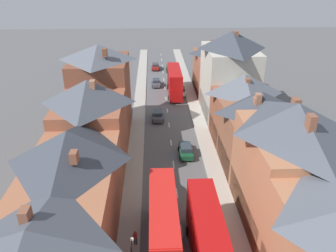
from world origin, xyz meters
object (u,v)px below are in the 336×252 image
(double_decker_bus_far_approaching, at_px, (207,239))
(car_parked_left_a, at_px, (186,150))
(double_decker_bus_mid_street, at_px, (174,81))
(pedestrian_mid_left, at_px, (135,237))
(car_near_silver, at_px, (156,82))
(car_mid_black, at_px, (155,66))
(car_mid_white, at_px, (181,91))
(car_near_blue, at_px, (158,115))
(double_decker_bus_lead, at_px, (163,224))
(car_parked_left_b, at_px, (170,68))

(double_decker_bus_far_approaching, xyz_separation_m, car_parked_left_a, (0.01, 18.26, -2.01))
(double_decker_bus_mid_street, relative_size, pedestrian_mid_left, 6.71)
(double_decker_bus_far_approaching, relative_size, car_near_silver, 2.64)
(double_decker_bus_far_approaching, height_order, car_mid_black, double_decker_bus_far_approaching)
(car_near_silver, height_order, car_mid_white, car_near_silver)
(car_mid_black, bearing_deg, pedestrian_mid_left, -92.56)
(double_decker_bus_mid_street, height_order, double_decker_bus_far_approaching, same)
(car_mid_white, relative_size, pedestrian_mid_left, 2.49)
(car_near_blue, relative_size, car_mid_white, 1.03)
(double_decker_bus_mid_street, distance_m, double_decker_bus_far_approaching, 42.09)
(double_decker_bus_far_approaching, bearing_deg, double_decker_bus_mid_street, 90.00)
(double_decker_bus_lead, distance_m, car_near_silver, 45.63)
(double_decker_bus_lead, xyz_separation_m, pedestrian_mid_left, (-2.59, 0.31, -1.78))
(car_parked_left_a, height_order, pedestrian_mid_left, pedestrian_mid_left)
(double_decker_bus_mid_street, distance_m, car_near_silver, 6.84)
(double_decker_bus_lead, distance_m, double_decker_bus_mid_street, 40.28)
(double_decker_bus_far_approaching, xyz_separation_m, car_near_silver, (-3.59, 47.55, -2.01))
(car_parked_left_a, bearing_deg, car_parked_left_b, 90.00)
(car_near_silver, xyz_separation_m, pedestrian_mid_left, (-2.60, -45.28, 0.23))
(car_parked_left_a, xyz_separation_m, car_parked_left_b, (0.00, 40.31, -0.01))
(car_mid_black, bearing_deg, double_decker_bus_mid_street, -78.90)
(double_decker_bus_mid_street, xyz_separation_m, double_decker_bus_far_approaching, (0.00, -42.09, 0.00))
(car_mid_black, bearing_deg, car_near_silver, -90.00)
(double_decker_bus_lead, distance_m, double_decker_bus_far_approaching, 4.10)
(car_parked_left_a, relative_size, car_mid_black, 1.00)
(double_decker_bus_far_approaching, relative_size, car_mid_black, 2.57)
(double_decker_bus_far_approaching, height_order, car_near_silver, double_decker_bus_far_approaching)
(car_near_blue, bearing_deg, car_parked_left_b, 82.80)
(car_near_silver, relative_size, car_mid_white, 1.02)
(double_decker_bus_mid_street, distance_m, car_mid_white, 2.41)
(car_parked_left_a, bearing_deg, double_decker_bus_lead, -102.49)
(car_near_blue, relative_size, car_parked_left_a, 0.99)
(double_decker_bus_far_approaching, height_order, car_mid_white, double_decker_bus_far_approaching)
(car_near_blue, relative_size, car_mid_black, 0.98)
(double_decker_bus_mid_street, relative_size, car_mid_white, 2.70)
(car_near_blue, relative_size, car_near_silver, 1.01)
(car_parked_left_a, distance_m, car_parked_left_b, 40.31)
(car_mid_black, height_order, pedestrian_mid_left, pedestrian_mid_left)
(double_decker_bus_lead, bearing_deg, double_decker_bus_far_approaching, -28.62)
(car_parked_left_b, distance_m, car_mid_white, 16.70)
(car_parked_left_a, bearing_deg, car_near_blue, 106.94)
(double_decker_bus_far_approaching, xyz_separation_m, car_mid_white, (1.31, 41.92, -2.01))
(car_near_blue, xyz_separation_m, pedestrian_mid_left, (-2.60, -27.81, 0.21))
(double_decker_bus_mid_street, distance_m, pedestrian_mid_left, 40.33)
(car_near_blue, distance_m, car_parked_left_b, 28.72)
(double_decker_bus_lead, relative_size, pedestrian_mid_left, 6.71)
(car_parked_left_a, bearing_deg, pedestrian_mid_left, -111.19)
(double_decker_bus_lead, xyz_separation_m, car_mid_black, (0.01, 58.43, -2.01))
(double_decker_bus_lead, height_order, car_mid_black, double_decker_bus_lead)
(car_near_silver, height_order, pedestrian_mid_left, pedestrian_mid_left)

